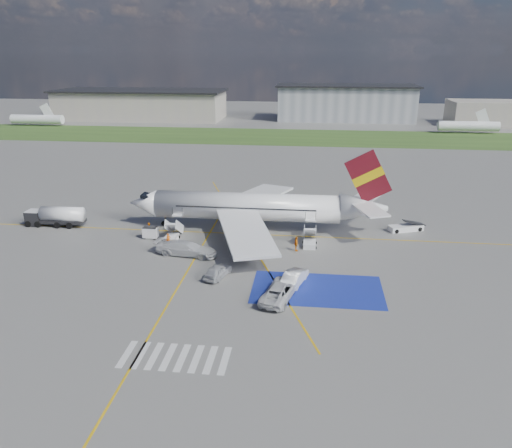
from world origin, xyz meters
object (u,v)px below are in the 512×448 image
object	(u,v)px
car_silver_a	(218,271)
car_silver_b	(295,277)
fuel_tanker	(56,218)
gpu_cart	(150,233)
airliner	(257,207)
belt_loader	(406,228)
van_white_b	(186,246)
van_white_a	(280,288)

from	to	relation	value
car_silver_a	car_silver_b	distance (m)	8.70
car_silver_a	fuel_tanker	bearing A→B (deg)	-10.54
gpu_cart	car_silver_b	xyz separation A→B (m)	(20.12, -11.82, 0.09)
airliner	fuel_tanker	distance (m)	29.50
gpu_cart	belt_loader	distance (m)	35.87
fuel_tanker	van_white_b	bearing A→B (deg)	-21.77
van_white_b	car_silver_b	bearing A→B (deg)	-106.93
fuel_tanker	car_silver_b	size ratio (longest dim) A/B	1.72
airliner	car_silver_b	world-z (taller)	airliner
gpu_cart	car_silver_a	distance (m)	15.97
gpu_cart	van_white_a	size ratio (longest dim) A/B	0.35
gpu_cart	car_silver_b	bearing A→B (deg)	-29.60
fuel_tanker	belt_loader	distance (m)	50.55
gpu_cart	van_white_b	xyz separation A→B (m)	(6.31, -5.22, 0.43)
airliner	car_silver_a	bearing A→B (deg)	-99.33
fuel_tanker	van_white_b	world-z (taller)	fuel_tanker
car_silver_b	fuel_tanker	bearing A→B (deg)	-6.65
car_silver_a	car_silver_b	bearing A→B (deg)	-166.61
van_white_a	van_white_b	size ratio (longest dim) A/B	0.96
fuel_tanker	car_silver_b	xyz separation A→B (m)	(35.38, -15.20, -0.40)
fuel_tanker	van_white_b	distance (m)	23.22
van_white_a	van_white_b	xyz separation A→B (m)	(-12.47, 9.90, 0.09)
belt_loader	van_white_b	world-z (taller)	van_white_b
fuel_tanker	car_silver_a	size ratio (longest dim) A/B	1.93
airliner	van_white_b	size ratio (longest dim) A/B	6.20
gpu_cart	airliner	bearing A→B (deg)	20.62
fuel_tanker	belt_loader	size ratio (longest dim) A/B	1.58
car_silver_b	van_white_a	world-z (taller)	van_white_a
gpu_cart	van_white_a	distance (m)	24.11
car_silver_b	van_white_b	bearing A→B (deg)	-8.94
airliner	gpu_cart	world-z (taller)	airliner
car_silver_a	van_white_b	xyz separation A→B (m)	(-5.14, 5.90, 0.41)
airliner	fuel_tanker	bearing A→B (deg)	-176.69
van_white_b	van_white_a	bearing A→B (deg)	-119.83
belt_loader	car_silver_a	bearing A→B (deg)	-162.91
airliner	van_white_b	bearing A→B (deg)	-127.15
van_white_a	car_silver_b	bearing A→B (deg)	-98.86
belt_loader	car_silver_a	size ratio (longest dim) A/B	1.22
fuel_tanker	airliner	bearing A→B (deg)	3.28
airliner	gpu_cart	bearing A→B (deg)	-160.21
belt_loader	van_white_a	bearing A→B (deg)	-146.86
car_silver_a	van_white_b	world-z (taller)	van_white_b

